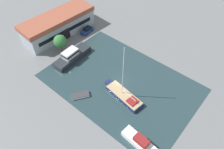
{
  "coord_description": "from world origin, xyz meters",
  "views": [
    {
      "loc": [
        -29.06,
        -21.9,
        42.06
      ],
      "look_at": [
        0.0,
        2.81,
        1.0
      ],
      "focal_mm": 35.0,
      "sensor_mm": 36.0,
      "label": 1
    }
  ],
  "objects_px": {
    "warehouse_building": "(58,24)",
    "parked_car": "(87,30)",
    "cabin_boat": "(139,142)",
    "sailboat_moored": "(124,95)",
    "quay_tree_near_building": "(60,41)",
    "motor_cruiser": "(72,56)",
    "small_dinghy": "(80,95)"
  },
  "relations": [
    {
      "from": "warehouse_building",
      "to": "cabin_boat",
      "type": "height_order",
      "value": "warehouse_building"
    },
    {
      "from": "parked_car",
      "to": "cabin_boat",
      "type": "bearing_deg",
      "value": 145.96
    },
    {
      "from": "warehouse_building",
      "to": "cabin_boat",
      "type": "relative_size",
      "value": 3.06
    },
    {
      "from": "sailboat_moored",
      "to": "motor_cruiser",
      "type": "bearing_deg",
      "value": 94.38
    },
    {
      "from": "quay_tree_near_building",
      "to": "motor_cruiser",
      "type": "distance_m",
      "value": 5.32
    },
    {
      "from": "warehouse_building",
      "to": "sailboat_moored",
      "type": "bearing_deg",
      "value": -98.17
    },
    {
      "from": "sailboat_moored",
      "to": "small_dinghy",
      "type": "bearing_deg",
      "value": 136.93
    },
    {
      "from": "sailboat_moored",
      "to": "small_dinghy",
      "type": "height_order",
      "value": "sailboat_moored"
    },
    {
      "from": "parked_car",
      "to": "sailboat_moored",
      "type": "bearing_deg",
      "value": 148.84
    },
    {
      "from": "cabin_boat",
      "to": "small_dinghy",
      "type": "bearing_deg",
      "value": 92.28
    },
    {
      "from": "warehouse_building",
      "to": "small_dinghy",
      "type": "xyz_separation_m",
      "value": [
        -13.42,
        -23.24,
        -2.88
      ]
    },
    {
      "from": "cabin_boat",
      "to": "quay_tree_near_building",
      "type": "bearing_deg",
      "value": 80.02
    },
    {
      "from": "sailboat_moored",
      "to": "cabin_boat",
      "type": "distance_m",
      "value": 12.19
    },
    {
      "from": "quay_tree_near_building",
      "to": "parked_car",
      "type": "bearing_deg",
      "value": 4.82
    },
    {
      "from": "parked_car",
      "to": "small_dinghy",
      "type": "height_order",
      "value": "parked_car"
    },
    {
      "from": "sailboat_moored",
      "to": "cabin_boat",
      "type": "height_order",
      "value": "sailboat_moored"
    },
    {
      "from": "parked_car",
      "to": "quay_tree_near_building",
      "type": "bearing_deg",
      "value": 90.84
    },
    {
      "from": "motor_cruiser",
      "to": "sailboat_moored",
      "type": "bearing_deg",
      "value": 173.88
    },
    {
      "from": "parked_car",
      "to": "sailboat_moored",
      "type": "height_order",
      "value": "sailboat_moored"
    },
    {
      "from": "sailboat_moored",
      "to": "warehouse_building",
      "type": "bearing_deg",
      "value": 85.39
    },
    {
      "from": "sailboat_moored",
      "to": "motor_cruiser",
      "type": "height_order",
      "value": "sailboat_moored"
    },
    {
      "from": "motor_cruiser",
      "to": "cabin_boat",
      "type": "height_order",
      "value": "motor_cruiser"
    },
    {
      "from": "warehouse_building",
      "to": "quay_tree_near_building",
      "type": "distance_m",
      "value": 9.13
    },
    {
      "from": "parked_car",
      "to": "sailboat_moored",
      "type": "distance_m",
      "value": 28.0
    },
    {
      "from": "sailboat_moored",
      "to": "quay_tree_near_building",
      "type": "bearing_deg",
      "value": 94.27
    },
    {
      "from": "sailboat_moored",
      "to": "cabin_boat",
      "type": "bearing_deg",
      "value": -118.99
    },
    {
      "from": "warehouse_building",
      "to": "parked_car",
      "type": "xyz_separation_m",
      "value": [
        5.96,
        -6.39,
        -2.36
      ]
    },
    {
      "from": "motor_cruiser",
      "to": "small_dinghy",
      "type": "distance_m",
      "value": 13.62
    },
    {
      "from": "motor_cruiser",
      "to": "cabin_boat",
      "type": "relative_size",
      "value": 1.53
    },
    {
      "from": "sailboat_moored",
      "to": "small_dinghy",
      "type": "distance_m",
      "value": 10.42
    },
    {
      "from": "motor_cruiser",
      "to": "small_dinghy",
      "type": "height_order",
      "value": "motor_cruiser"
    },
    {
      "from": "quay_tree_near_building",
      "to": "motor_cruiser",
      "type": "relative_size",
      "value": 0.46
    }
  ]
}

